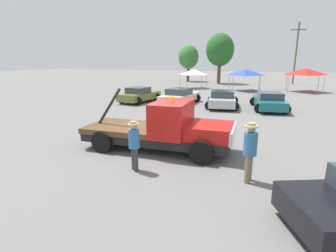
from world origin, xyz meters
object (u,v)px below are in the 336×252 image
parked_car_cream (180,96)px  tree_left (220,50)px  person_at_hood (134,142)px  canopy_tent_red (305,72)px  person_near_truck (250,148)px  canopy_tent_blue (246,72)px  canopy_tent_white (194,72)px  utility_pole (296,52)px  parked_car_teal (269,101)px  tree_center (188,57)px  parked_car_silver (223,99)px  tow_truck (165,129)px  parked_car_olive (139,95)px

parked_car_cream → tree_left: tree_left is taller
person_at_hood → canopy_tent_red: 28.44m
person_near_truck → canopy_tent_blue: (-2.36, 25.42, 1.12)m
canopy_tent_white → canopy_tent_blue: canopy_tent_blue is taller
utility_pole → canopy_tent_blue: bearing=-117.5°
parked_car_teal → tree_center: size_ratio=0.82×
person_near_truck → tree_left: (-7.20, 34.44, 4.04)m
parked_car_cream → canopy_tent_white: bearing=16.7°
parked_car_silver → person_at_hood: bearing=169.0°
canopy_tent_red → tow_truck: bearing=-107.0°
tree_center → parked_car_cream: bearing=-74.9°
tree_left → parked_car_silver: bearing=-78.9°
tree_left → parked_car_cream: bearing=-88.5°
parked_car_cream → canopy_tent_red: size_ratio=1.35×
parked_car_cream → parked_car_teal: same height
person_at_hood → canopy_tent_blue: canopy_tent_blue is taller
person_near_truck → canopy_tent_red: canopy_tent_red is taller
tow_truck → tree_center: bearing=102.4°
parked_car_olive → parked_car_silver: size_ratio=0.95×
canopy_tent_red → person_at_hood: bearing=-106.0°
tree_left → person_near_truck: bearing=-78.2°
person_at_hood → parked_car_teal: person_at_hood is taller
parked_car_cream → parked_car_silver: size_ratio=1.04×
parked_car_olive → parked_car_silver: 7.32m
canopy_tent_red → canopy_tent_white: bearing=-176.8°
canopy_tent_blue → utility_pole: size_ratio=0.37×
tow_truck → parked_car_silver: size_ratio=1.33×
canopy_tent_red → tree_center: (-17.14, 9.99, 1.80)m
tow_truck → tree_left: 33.12m
person_at_hood → parked_car_teal: size_ratio=0.34×
tree_left → canopy_tent_red: bearing=-33.9°
tree_left → parked_car_olive: bearing=-98.2°
tree_center → canopy_tent_white: bearing=-69.7°
utility_pole → canopy_tent_red: bearing=-87.7°
parked_car_silver → canopy_tent_white: bearing=16.6°
utility_pole → parked_car_teal: bearing=-97.8°
person_near_truck → canopy_tent_white: (-9.01, 26.07, 1.01)m
parked_car_olive → parked_car_teal: (10.77, 0.30, 0.00)m
canopy_tent_blue → tree_left: 10.64m
canopy_tent_red → tree_center: size_ratio=0.59×
parked_car_teal → tree_center: (-13.45, 23.61, 3.49)m
parked_car_silver → parked_car_teal: (3.45, 0.24, 0.00)m
canopy_tent_blue → tree_left: size_ratio=0.44×
parked_car_silver → parked_car_teal: bearing=-94.2°
person_at_hood → tree_left: tree_left is taller
canopy_tent_red → utility_pole: size_ratio=0.40×
tow_truck → canopy_tent_white: tow_truck is taller
canopy_tent_white → utility_pole: (12.76, 11.10, 2.69)m
tow_truck → utility_pole: 36.30m
person_at_hood → tow_truck: bearing=-144.4°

